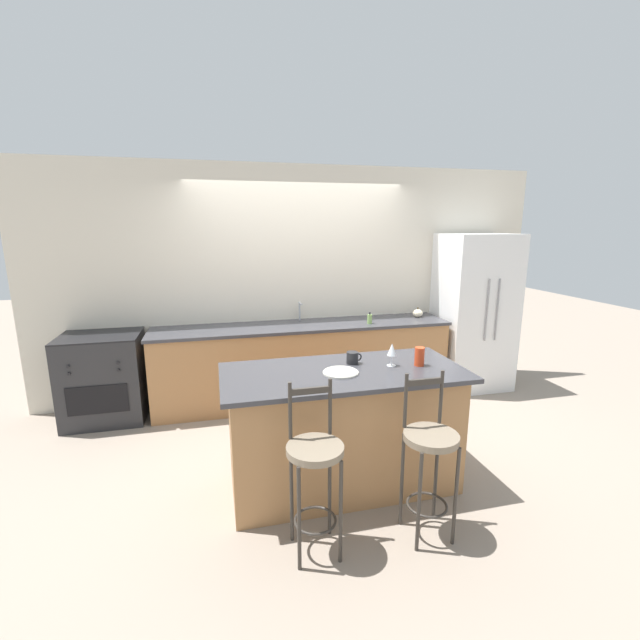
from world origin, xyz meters
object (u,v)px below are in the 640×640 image
at_px(oven_range, 104,378).
at_px(wine_glass, 392,350).
at_px(dinner_plate, 341,372).
at_px(bar_stool_far, 429,453).
at_px(refrigerator, 474,312).
at_px(bar_stool_near, 315,466).
at_px(coffee_mug, 353,358).
at_px(pumpkin_decoration, 418,313).
at_px(tumbler_cup, 419,357).
at_px(soap_bottle, 370,319).

height_order(oven_range, wine_glass, wine_glass).
bearing_deg(dinner_plate, bar_stool_far, -55.90).
distance_m(refrigerator, bar_stool_near, 3.50).
xyz_separation_m(dinner_plate, wine_glass, (0.43, 0.07, 0.12)).
bearing_deg(wine_glass, oven_range, 145.52).
bearing_deg(coffee_mug, bar_stool_near, -122.08).
bearing_deg(bar_stool_near, refrigerator, 42.03).
distance_m(bar_stool_far, coffee_mug, 0.95).
height_order(dinner_plate, pumpkin_decoration, pumpkin_decoration).
bearing_deg(pumpkin_decoration, tumbler_cup, -116.12).
bearing_deg(refrigerator, bar_stool_far, -127.83).
relative_size(oven_range, dinner_plate, 3.48).
distance_m(bar_stool_near, pumpkin_decoration, 3.07).
bearing_deg(soap_bottle, dinner_plate, -117.00).
distance_m(wine_glass, pumpkin_decoration, 2.07).
height_order(bar_stool_far, soap_bottle, bar_stool_far).
distance_m(bar_stool_near, coffee_mug, 1.01).
bearing_deg(bar_stool_near, bar_stool_far, -2.17).
relative_size(dinner_plate, soap_bottle, 2.01).
distance_m(bar_stool_far, soap_bottle, 2.32).
bearing_deg(soap_bottle, tumbler_cup, -96.60).
height_order(tumbler_cup, soap_bottle, tumbler_cup).
bearing_deg(coffee_mug, bar_stool_far, -72.17).
xyz_separation_m(dinner_plate, tumbler_cup, (0.65, 0.02, 0.06)).
bearing_deg(bar_stool_far, soap_bottle, 79.58).
bearing_deg(coffee_mug, oven_range, 144.44).
height_order(bar_stool_far, dinner_plate, bar_stool_far).
bearing_deg(wine_glass, tumbler_cup, -11.96).
xyz_separation_m(tumbler_cup, pumpkin_decoration, (0.88, 1.80, -0.06)).
relative_size(dinner_plate, coffee_mug, 2.12).
bearing_deg(tumbler_cup, oven_range, 147.01).
xyz_separation_m(bar_stool_far, wine_glass, (0.01, 0.69, 0.49)).
distance_m(bar_stool_near, wine_glass, 1.12).
bearing_deg(dinner_plate, oven_range, 139.14).
distance_m(oven_range, wine_glass, 3.08).
bearing_deg(oven_range, pumpkin_decoration, 0.81).
relative_size(tumbler_cup, soap_bottle, 1.10).
xyz_separation_m(bar_stool_near, coffee_mug, (0.49, 0.78, 0.41)).
bearing_deg(tumbler_cup, refrigerator, 46.95).
height_order(wine_glass, coffee_mug, wine_glass).
xyz_separation_m(oven_range, coffee_mug, (2.21, -1.58, 0.54)).
bearing_deg(dinner_plate, bar_stool_near, -119.68).
relative_size(oven_range, pumpkin_decoration, 7.45).
distance_m(refrigerator, soap_bottle, 1.42).
bearing_deg(wine_glass, pumpkin_decoration, 58.03).
xyz_separation_m(refrigerator, bar_stool_near, (-2.58, -2.33, -0.37)).
xyz_separation_m(wine_glass, pumpkin_decoration, (1.10, 1.76, -0.12)).
bearing_deg(wine_glass, bar_stool_near, -139.44).
distance_m(refrigerator, tumbler_cup, 2.35).
relative_size(bar_stool_far, soap_bottle, 8.30).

